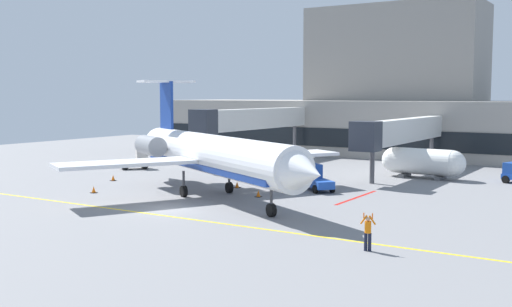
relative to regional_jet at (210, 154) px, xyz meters
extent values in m
cube|color=slate|center=(0.82, -6.32, -3.42)|extent=(120.00, 120.00, 0.10)
cube|color=yellow|center=(0.82, -8.17, -3.36)|extent=(108.00, 0.24, 0.01)
cube|color=red|center=(10.20, 5.57, -3.36)|extent=(0.30, 8.00, 0.01)
cube|color=gray|center=(-5.39, 41.30, 0.27)|extent=(56.90, 15.24, 7.28)
cube|color=gray|center=(-0.84, 45.11, 10.43)|extent=(23.66, 10.67, 13.04)
cube|color=black|center=(-5.39, 33.63, -0.82)|extent=(54.62, 0.12, 2.42)
cube|color=silver|center=(8.28, 23.25, 1.05)|extent=(1.40, 20.85, 2.40)
cube|color=#2D333D|center=(8.28, 11.93, 1.05)|extent=(2.40, 2.00, 2.64)
cylinder|color=#4C4C51|center=(8.28, 32.18, -1.76)|extent=(0.44, 0.44, 3.22)
cylinder|color=#4C4C51|center=(8.28, 13.63, -1.76)|extent=(0.44, 0.44, 3.22)
cube|color=silver|center=(-9.86, 23.40, 1.87)|extent=(1.40, 20.55, 2.40)
cube|color=#2D333D|center=(-9.86, 12.22, 1.87)|extent=(2.40, 2.00, 2.64)
cylinder|color=#4C4C51|center=(-9.86, 32.18, -1.35)|extent=(0.44, 0.44, 4.04)
cylinder|color=#4C4C51|center=(-9.86, 13.92, -1.35)|extent=(0.44, 0.44, 4.04)
cylinder|color=white|center=(0.47, -0.26, 0.03)|extent=(22.46, 14.30, 3.10)
cube|color=navy|center=(0.47, -0.26, -0.82)|extent=(20.21, 12.87, 0.56)
cone|color=white|center=(11.90, -6.58, 0.03)|extent=(4.45, 4.31, 3.04)
cone|color=white|center=(-11.22, 6.20, 0.03)|extent=(4.80, 4.25, 2.63)
cube|color=white|center=(2.70, 6.20, -0.43)|extent=(8.06, 10.76, 0.28)
cube|color=white|center=(-3.82, -5.58, -0.43)|extent=(8.06, 10.76, 0.28)
cylinder|color=gray|center=(-5.05, 5.58, 0.27)|extent=(4.08, 3.29, 1.70)
cylinder|color=gray|center=(-7.41, 1.31, 0.27)|extent=(4.08, 3.29, 1.70)
cube|color=navy|center=(-8.33, 4.60, 3.75)|extent=(2.56, 1.56, 4.34)
cube|color=white|center=(-8.33, 4.60, 5.92)|extent=(4.30, 5.39, 0.20)
cylinder|color=#3F3F44|center=(8.44, -4.67, -1.99)|extent=(0.20, 0.20, 1.40)
cylinder|color=black|center=(8.44, -4.67, -2.92)|extent=(0.96, 0.74, 0.90)
cylinder|color=#3F3F44|center=(0.40, 2.08, -1.99)|extent=(0.20, 0.20, 1.40)
cylinder|color=black|center=(0.40, 2.08, -2.92)|extent=(0.96, 0.74, 0.90)
cylinder|color=#3F3F44|center=(-1.55, -1.45, -1.99)|extent=(0.20, 0.20, 1.40)
cylinder|color=black|center=(-1.55, -1.45, -2.92)|extent=(0.96, 0.74, 0.90)
cube|color=silver|center=(-17.90, 10.35, -2.69)|extent=(3.07, 3.24, 0.66)
cube|color=#B8B1A9|center=(-17.35, 10.99, -1.82)|extent=(1.78, 1.77, 1.08)
cylinder|color=black|center=(-17.77, 11.62, -3.02)|extent=(0.67, 0.71, 0.70)
cylinder|color=black|center=(-16.66, 10.67, -3.02)|extent=(0.67, 0.71, 0.70)
cylinder|color=black|center=(-19.14, 10.03, -3.02)|extent=(0.67, 0.71, 0.70)
cylinder|color=black|center=(-18.03, 9.07, -3.02)|extent=(0.67, 0.71, 0.70)
cylinder|color=black|center=(18.63, 20.24, -3.02)|extent=(0.75, 0.49, 0.70)
cube|color=#1E4CB2|center=(5.90, 7.19, -2.70)|extent=(4.13, 3.86, 0.64)
cube|color=#1A4197|center=(5.02, 7.95, -1.81)|extent=(2.14, 2.11, 1.15)
cylinder|color=black|center=(4.31, 7.58, -3.02)|extent=(0.71, 0.67, 0.70)
cylinder|color=black|center=(5.29, 8.71, -3.02)|extent=(0.71, 0.67, 0.70)
cylinder|color=black|center=(6.52, 5.67, -3.02)|extent=(0.71, 0.67, 0.70)
cylinder|color=black|center=(7.50, 6.80, -3.02)|extent=(0.71, 0.67, 0.70)
cylinder|color=white|center=(11.08, 19.70, -1.75)|extent=(6.03, 3.00, 2.54)
sphere|color=white|center=(13.99, 19.46, -1.75)|extent=(2.49, 2.49, 2.49)
sphere|color=white|center=(8.16, 19.93, -1.75)|extent=(2.49, 2.49, 2.49)
cube|color=#59595B|center=(9.32, 19.70, -3.19)|extent=(0.60, 2.29, 0.35)
cube|color=#59595B|center=(12.83, 19.70, -3.19)|extent=(0.60, 2.29, 0.35)
cylinder|color=#191E33|center=(17.38, -9.75, -2.90)|extent=(0.18, 0.18, 0.95)
cylinder|color=#191E33|center=(17.18, -9.80, -2.90)|extent=(0.18, 0.18, 0.95)
cylinder|color=orange|center=(17.28, -9.77, -2.11)|extent=(0.34, 0.34, 0.62)
sphere|color=tan|center=(17.28, -9.77, -1.69)|extent=(0.24, 0.24, 0.24)
cylinder|color=orange|center=(17.49, -9.72, -1.74)|extent=(0.40, 0.18, 0.50)
cylinder|color=#F2590C|center=(17.49, -9.72, -1.52)|extent=(0.06, 0.06, 0.28)
cylinder|color=orange|center=(17.07, -9.83, -1.74)|extent=(0.40, 0.18, 0.50)
cylinder|color=#F2590C|center=(17.07, -9.83, -1.52)|extent=(0.06, 0.06, 0.28)
cone|color=orange|center=(-13.06, 2.33, -3.09)|extent=(0.36, 0.36, 0.55)
cube|color=black|center=(-13.06, 2.33, -3.35)|extent=(0.47, 0.47, 0.04)
cone|color=orange|center=(3.48, 1.69, -3.09)|extent=(0.36, 0.36, 0.55)
cube|color=black|center=(3.48, 1.69, -3.35)|extent=(0.47, 0.47, 0.04)
cone|color=orange|center=(-0.66, 4.82, -3.09)|extent=(0.36, 0.36, 0.55)
cube|color=black|center=(-0.66, 4.82, -3.35)|extent=(0.47, 0.47, 0.04)
cone|color=orange|center=(-9.12, -3.81, -3.09)|extent=(0.36, 0.36, 0.55)
cube|color=black|center=(-9.12, -3.81, -3.35)|extent=(0.47, 0.47, 0.04)
camera|label=1|loc=(29.10, -39.50, 4.69)|focal=43.45mm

